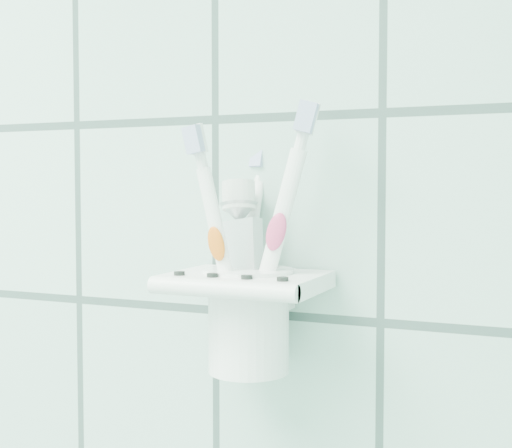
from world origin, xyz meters
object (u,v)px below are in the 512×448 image
Objects in this scene: holder_bracket at (247,283)px; toothpaste_tube at (243,257)px; cup at (249,315)px; toothbrush_pink at (245,242)px; toothbrush_blue at (232,246)px; toothbrush_orange at (244,229)px.

toothpaste_tube is (-0.00, -0.00, 0.02)m from holder_bracket.
cup is 0.06m from toothbrush_pink.
holder_bracket is 0.04m from toothbrush_pink.
holder_bracket is 0.03m from toothbrush_blue.
holder_bracket is 0.66× the size of toothbrush_blue.
holder_bracket is at bearing -4.43° from toothbrush_blue.
cup is 0.07m from toothbrush_orange.
toothpaste_tube reaches higher than cup.
toothbrush_orange is at bearing 124.53° from toothbrush_pink.
toothbrush_blue reaches higher than holder_bracket.
cup is 0.39× the size of toothbrush_orange.
toothbrush_blue is (-0.02, 0.01, -0.00)m from toothbrush_pink.
toothbrush_orange reaches higher than holder_bracket.
cup is at bearing 72.43° from toothbrush_orange.
toothbrush_orange is (0.01, -0.01, 0.01)m from toothbrush_blue.
cup is at bearing 97.23° from holder_bracket.
toothbrush_pink is at bearing -64.67° from toothbrush_orange.
toothbrush_pink is (0.00, -0.01, 0.06)m from cup.
holder_bracket is at bearing 56.65° from toothbrush_orange.
toothbrush_orange is (-0.00, -0.00, 0.04)m from holder_bracket.
toothbrush_pink is (0.00, -0.01, 0.03)m from holder_bracket.
toothpaste_tube is (-0.00, 0.00, -0.01)m from toothbrush_pink.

